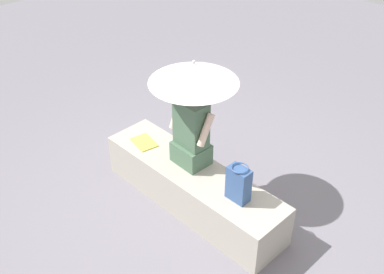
{
  "coord_description": "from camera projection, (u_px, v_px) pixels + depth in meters",
  "views": [
    {
      "loc": [
        -2.61,
        2.59,
        3.42
      ],
      "look_at": [
        0.05,
        -0.04,
        0.81
      ],
      "focal_mm": 44.81,
      "sensor_mm": 36.0,
      "label": 1
    }
  ],
  "objects": [
    {
      "name": "ground_plane",
      "position": [
        193.0,
        204.0,
        4.97
      ],
      "size": [
        14.0,
        14.0,
        0.0
      ],
      "primitive_type": "plane",
      "color": "slate"
    },
    {
      "name": "magazine",
      "position": [
        144.0,
        142.0,
        5.09
      ],
      "size": [
        0.31,
        0.25,
        0.01
      ],
      "primitive_type": "cube",
      "rotation": [
        0.0,
        0.0,
        -0.2
      ],
      "color": "#EAE04C",
      "rests_on": "stone_bench"
    },
    {
      "name": "person_seated",
      "position": [
        191.0,
        130.0,
        4.6
      ],
      "size": [
        0.48,
        0.29,
        0.9
      ],
      "color": "#47664C",
      "rests_on": "stone_bench"
    },
    {
      "name": "parasol",
      "position": [
        194.0,
        73.0,
        4.27
      ],
      "size": [
        0.83,
        0.83,
        1.11
      ],
      "color": "#B7B7BC",
      "rests_on": "stone_bench"
    },
    {
      "name": "handbag_black",
      "position": [
        238.0,
        184.0,
        4.27
      ],
      "size": [
        0.21,
        0.16,
        0.36
      ],
      "color": "#335184",
      "rests_on": "stone_bench"
    },
    {
      "name": "stone_bench",
      "position": [
        193.0,
        188.0,
        4.84
      ],
      "size": [
        2.08,
        0.53,
        0.46
      ],
      "primitive_type": "cube",
      "color": "#A8A093",
      "rests_on": "ground"
    }
  ]
}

